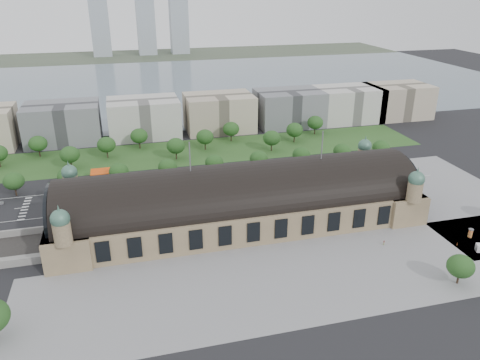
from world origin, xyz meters
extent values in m
plane|color=black|center=(0.00, 0.00, 0.00)|extent=(900.00, 900.00, 0.00)
cube|color=#9C8661|center=(0.00, 0.00, 6.00)|extent=(150.00, 40.00, 12.00)
cube|color=#9C8661|center=(-67.00, 0.00, 6.00)|extent=(16.00, 43.00, 12.00)
cube|color=#9C8661|center=(67.00, 0.00, 6.00)|extent=(16.00, 43.00, 12.00)
cylinder|color=black|center=(0.00, 0.00, 12.00)|extent=(144.00, 37.60, 37.60)
cylinder|color=black|center=(-73.00, 0.00, 14.00)|extent=(1.20, 32.00, 32.00)
cylinder|color=black|center=(73.00, 0.00, 14.00)|extent=(1.20, 32.00, 32.00)
cylinder|color=#9C8661|center=(-67.00, 21.00, 16.00)|extent=(6.00, 6.00, 8.00)
sphere|color=#46705E|center=(-67.00, 21.00, 21.50)|extent=(6.40, 6.40, 6.40)
cone|color=#46705E|center=(-67.00, 21.00, 25.50)|extent=(1.00, 1.00, 2.50)
cylinder|color=#9C8661|center=(67.00, 21.00, 16.00)|extent=(6.00, 6.00, 8.00)
sphere|color=#46705E|center=(67.00, 21.00, 21.50)|extent=(6.40, 6.40, 6.40)
cone|color=#46705E|center=(67.00, 21.00, 25.50)|extent=(1.00, 1.00, 2.50)
cylinder|color=#9C8661|center=(-67.00, -21.00, 16.00)|extent=(6.00, 6.00, 8.00)
sphere|color=#46705E|center=(-67.00, -21.00, 21.50)|extent=(6.40, 6.40, 6.40)
cone|color=#46705E|center=(-67.00, -21.00, 25.50)|extent=(1.00, 1.00, 2.50)
cylinder|color=#9C8661|center=(67.00, -21.00, 16.00)|extent=(6.00, 6.00, 8.00)
sphere|color=#46705E|center=(67.00, -21.00, 21.50)|extent=(6.40, 6.40, 6.40)
cone|color=#46705E|center=(67.00, -21.00, 25.50)|extent=(1.00, 1.00, 2.50)
cylinder|color=#59595B|center=(-20.00, 0.00, 31.50)|extent=(0.50, 0.50, 12.00)
cylinder|color=#59595B|center=(35.00, 0.00, 31.50)|extent=(0.50, 0.50, 12.00)
cube|color=gray|center=(10.00, -44.00, 0.00)|extent=(190.00, 48.00, 0.12)
cube|color=gray|center=(103.00, 0.00, 0.00)|extent=(56.00, 100.00, 0.12)
cube|color=black|center=(-20.00, 38.00, 0.00)|extent=(260.00, 26.00, 0.10)
cube|color=#2D5321|center=(-15.00, 93.00, 0.00)|extent=(300.00, 45.00, 0.10)
cube|color=#E94C0D|center=(-55.00, 62.00, 4.70)|extent=(14.00, 9.00, 0.70)
cube|color=#59595B|center=(-53.00, 68.00, 1.60)|extent=(7.00, 5.00, 3.20)
cylinder|color=#59595B|center=(-60.50, 65.20, 2.20)|extent=(0.50, 0.50, 4.40)
cylinder|color=#59595B|center=(-49.50, 65.20, 2.20)|extent=(0.50, 0.50, 4.40)
cylinder|color=#59595B|center=(-60.50, 58.80, 2.20)|extent=(0.50, 0.50, 4.40)
cylinder|color=#59595B|center=(-49.50, 58.80, 2.20)|extent=(0.50, 0.50, 4.40)
cube|color=slate|center=(0.00, 298.00, 0.00)|extent=(700.00, 320.00, 0.08)
cube|color=#44513D|center=(0.00, 498.00, 0.00)|extent=(700.00, 120.00, 0.14)
cube|color=#9EA8B2|center=(-60.00, 508.00, 40.00)|extent=(24.00, 24.00, 80.00)
cube|color=#9EA8B2|center=(0.00, 508.00, 42.50)|extent=(24.00, 24.00, 85.00)
cube|color=#9EA8B2|center=(45.00, 508.00, 37.50)|extent=(24.00, 24.00, 75.00)
cube|color=slate|center=(-80.00, 133.00, 12.00)|extent=(45.00, 32.00, 24.00)
cube|color=beige|center=(-30.00, 133.00, 12.00)|extent=(45.00, 32.00, 24.00)
cube|color=#C0B196|center=(20.00, 133.00, 12.00)|extent=(45.00, 32.00, 24.00)
cube|color=slate|center=(70.00, 133.00, 12.00)|extent=(45.00, 32.00, 24.00)
cube|color=beige|center=(115.00, 133.00, 12.00)|extent=(45.00, 32.00, 24.00)
cube|color=#C0B196|center=(155.00, 133.00, 12.00)|extent=(45.00, 32.00, 24.00)
cylinder|color=#2D2116|center=(-96.00, 53.00, 2.16)|extent=(0.70, 0.70, 4.32)
ellipsoid|color=#1E4117|center=(-96.00, 53.00, 7.44)|extent=(9.60, 9.60, 8.16)
cylinder|color=#2D2116|center=(-72.00, 53.00, 2.16)|extent=(0.70, 0.70, 4.32)
ellipsoid|color=#1E4117|center=(-72.00, 53.00, 7.44)|extent=(9.60, 9.60, 8.16)
cylinder|color=#2D2116|center=(-48.00, 53.00, 2.16)|extent=(0.70, 0.70, 4.32)
ellipsoid|color=#1E4117|center=(-48.00, 53.00, 7.44)|extent=(9.60, 9.60, 8.16)
cylinder|color=#2D2116|center=(-24.00, 53.00, 2.16)|extent=(0.70, 0.70, 4.32)
ellipsoid|color=#1E4117|center=(-24.00, 53.00, 7.44)|extent=(9.60, 9.60, 8.16)
cylinder|color=#2D2116|center=(0.00, 53.00, 2.16)|extent=(0.70, 0.70, 4.32)
ellipsoid|color=#1E4117|center=(0.00, 53.00, 7.44)|extent=(9.60, 9.60, 8.16)
cylinder|color=#2D2116|center=(24.00, 53.00, 2.16)|extent=(0.70, 0.70, 4.32)
ellipsoid|color=#1E4117|center=(24.00, 53.00, 7.44)|extent=(9.60, 9.60, 8.16)
cylinder|color=#2D2116|center=(48.00, 53.00, 2.16)|extent=(0.70, 0.70, 4.32)
ellipsoid|color=#1E4117|center=(48.00, 53.00, 7.44)|extent=(9.60, 9.60, 8.16)
cylinder|color=#2D2116|center=(72.00, 53.00, 2.16)|extent=(0.70, 0.70, 4.32)
ellipsoid|color=#1E4117|center=(72.00, 53.00, 7.44)|extent=(9.60, 9.60, 8.16)
cylinder|color=#2D2116|center=(96.00, 53.00, 2.16)|extent=(0.70, 0.70, 4.32)
ellipsoid|color=#1E4117|center=(96.00, 53.00, 7.44)|extent=(9.60, 9.60, 8.16)
cylinder|color=#2D2116|center=(-111.00, 95.00, 2.34)|extent=(0.70, 0.70, 4.68)
cylinder|color=#2D2116|center=(-92.00, 107.00, 2.34)|extent=(0.70, 0.70, 4.68)
ellipsoid|color=#1E4117|center=(-92.00, 107.00, 8.06)|extent=(10.40, 10.40, 8.84)
cylinder|color=#2D2116|center=(-73.00, 83.00, 2.34)|extent=(0.70, 0.70, 4.68)
ellipsoid|color=#1E4117|center=(-73.00, 83.00, 8.06)|extent=(10.40, 10.40, 8.84)
cylinder|color=#2D2116|center=(-54.00, 95.00, 2.34)|extent=(0.70, 0.70, 4.68)
ellipsoid|color=#1E4117|center=(-54.00, 95.00, 8.06)|extent=(10.40, 10.40, 8.84)
cylinder|color=#2D2116|center=(-35.00, 107.00, 2.34)|extent=(0.70, 0.70, 4.68)
ellipsoid|color=#1E4117|center=(-35.00, 107.00, 8.06)|extent=(10.40, 10.40, 8.84)
cylinder|color=#2D2116|center=(-16.00, 83.00, 2.34)|extent=(0.70, 0.70, 4.68)
ellipsoid|color=#1E4117|center=(-16.00, 83.00, 8.06)|extent=(10.40, 10.40, 8.84)
cylinder|color=#2D2116|center=(3.00, 95.00, 2.34)|extent=(0.70, 0.70, 4.68)
ellipsoid|color=#1E4117|center=(3.00, 95.00, 8.06)|extent=(10.40, 10.40, 8.84)
cylinder|color=#2D2116|center=(22.00, 107.00, 2.34)|extent=(0.70, 0.70, 4.68)
ellipsoid|color=#1E4117|center=(22.00, 107.00, 8.06)|extent=(10.40, 10.40, 8.84)
cylinder|color=#2D2116|center=(41.00, 83.00, 2.34)|extent=(0.70, 0.70, 4.68)
ellipsoid|color=#1E4117|center=(41.00, 83.00, 8.06)|extent=(10.40, 10.40, 8.84)
cylinder|color=#2D2116|center=(60.00, 95.00, 2.34)|extent=(0.70, 0.70, 4.68)
ellipsoid|color=#1E4117|center=(60.00, 95.00, 8.06)|extent=(10.40, 10.40, 8.84)
cylinder|color=#2D2116|center=(79.00, 107.00, 2.34)|extent=(0.70, 0.70, 4.68)
ellipsoid|color=#1E4117|center=(79.00, 107.00, 8.06)|extent=(10.40, 10.40, 8.84)
cylinder|color=#2D2116|center=(60.00, -60.00, 1.98)|extent=(0.70, 0.70, 3.96)
ellipsoid|color=#1E4117|center=(60.00, -60.00, 6.82)|extent=(9.00, 9.00, 7.65)
imported|color=maroon|center=(-30.57, 43.58, 0.67)|extent=(4.80, 2.42, 1.34)
imported|color=#161B3E|center=(14.00, 30.47, 0.80)|extent=(4.89, 2.42, 1.60)
imported|color=silver|center=(64.23, 33.83, 0.75)|extent=(5.51, 2.75, 1.50)
imported|color=black|center=(-62.66, 22.63, 0.73)|extent=(4.64, 3.30, 1.45)
imported|color=maroon|center=(-61.06, 25.00, 0.66)|extent=(5.16, 4.55, 1.32)
imported|color=#181742|center=(-41.84, 21.00, 0.75)|extent=(5.60, 4.17, 1.51)
imported|color=#565A5E|center=(-46.43, 25.00, 0.73)|extent=(4.57, 3.61, 1.46)
imported|color=silver|center=(-59.73, 24.62, 0.69)|extent=(4.39, 3.13, 1.37)
imported|color=gray|center=(-36.79, 25.00, 0.77)|extent=(6.13, 4.90, 1.55)
imported|color=black|center=(-30.78, 21.00, 0.64)|extent=(4.74, 3.81, 1.29)
imported|color=red|center=(-22.76, 32.00, 1.75)|extent=(12.73, 3.68, 3.50)
imported|color=beige|center=(-6.40, 28.02, 1.47)|extent=(10.72, 3.19, 2.95)
imported|color=white|center=(26.41, 31.17, 1.50)|extent=(10.97, 3.45, 3.01)
cube|color=silver|center=(81.19, -44.49, 1.02)|extent=(2.62, 2.99, 2.03)
cylinder|color=#CC3350|center=(85.36, -34.76, 1.72)|extent=(1.61, 1.61, 3.44)
cylinder|color=#59595B|center=(85.36, -34.76, 3.56)|extent=(1.95, 1.95, 0.29)
imported|color=gray|center=(49.16, -31.43, 0.93)|extent=(0.99, 0.70, 1.85)
imported|color=gray|center=(75.82, -39.44, 0.86)|extent=(0.69, 0.75, 1.71)
camera|label=1|loc=(-43.83, -168.50, 93.88)|focal=35.00mm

